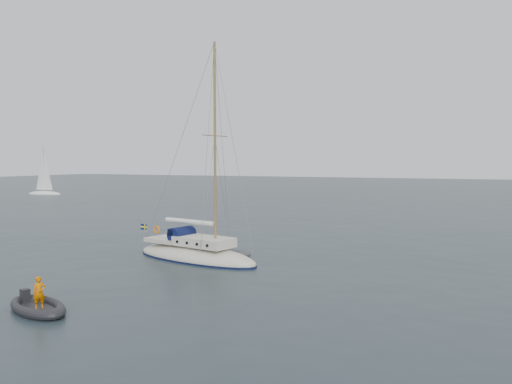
% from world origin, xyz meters
% --- Properties ---
extents(ground, '(300.00, 300.00, 0.00)m').
position_xyz_m(ground, '(0.00, 0.00, 0.00)').
color(ground, black).
rests_on(ground, ground).
extents(sailboat, '(9.24, 2.77, 13.16)m').
position_xyz_m(sailboat, '(-3.78, 0.44, 1.00)').
color(sailboat, beige).
rests_on(sailboat, ground).
extents(dinghy, '(2.79, 1.26, 0.40)m').
position_xyz_m(dinghy, '(-2.38, 2.01, 0.18)').
color(dinghy, '#454549').
rests_on(dinghy, ground).
extents(rib, '(3.50, 1.59, 1.43)m').
position_xyz_m(rib, '(-4.17, -10.93, 0.22)').
color(rib, black).
rests_on(rib, ground).
extents(distant_yacht_a, '(6.60, 3.52, 8.75)m').
position_xyz_m(distant_yacht_a, '(-57.82, 39.85, 3.74)').
color(distant_yacht_a, white).
rests_on(distant_yacht_a, ground).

